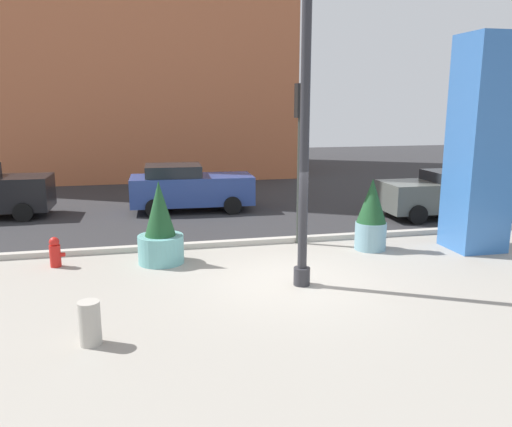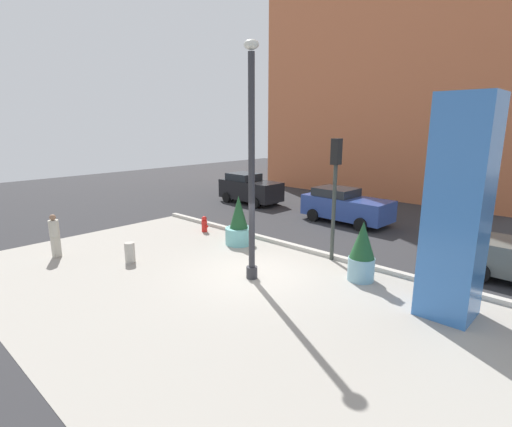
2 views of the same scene
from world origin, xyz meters
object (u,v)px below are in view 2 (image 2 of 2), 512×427
Objects in this scene: potted_plant_mid_plaza at (362,252)px; traffic_light_far_side at (335,179)px; concrete_bollard at (130,253)px; art_pillar_blue at (458,210)px; fire_hydrant at (204,224)px; car_curb_east at (345,206)px; pedestrian_on_sidewalk at (55,234)px; car_intersection at (250,189)px; lamp_post at (252,170)px; potted_plant_curbside at (239,225)px.

traffic_light_far_side is (-1.72, 1.02, 2.05)m from potted_plant_mid_plaza.
traffic_light_far_side is (5.18, 5.22, 2.62)m from concrete_bollard.
fire_hydrant is (-10.85, 0.77, -2.45)m from art_pillar_blue.
concrete_bollard is (-9.65, -3.68, -2.44)m from art_pillar_blue.
potted_plant_mid_plaza is 7.62m from car_curb_east.
fire_hydrant is (-8.10, 0.25, -0.57)m from potted_plant_mid_plaza.
pedestrian_on_sidewalk is at bearing -148.48° from potted_plant_mid_plaza.
car_intersection reaches higher than fire_hydrant.
pedestrian_on_sidewalk is (-6.79, -3.53, -2.62)m from lamp_post.
traffic_light_far_side is at bearing 14.46° from potted_plant_curbside.
car_intersection is at bearing 130.98° from potted_plant_curbside.
lamp_post is 5.63m from concrete_bollard.
potted_plant_mid_plaza reaches higher than fire_hydrant.
lamp_post is 9.65× the size of fire_hydrant.
art_pillar_blue reaches higher than concrete_bollard.
concrete_bollard is (1.20, -4.45, 0.01)m from fire_hydrant.
potted_plant_mid_plaza is 2.60× the size of fire_hydrant.
traffic_light_far_side reaches higher than car_intersection.
potted_plant_mid_plaza is at bearing 169.26° from art_pillar_blue.
lamp_post is 1.61× the size of car_curb_east.
lamp_post is 4.35m from potted_plant_mid_plaza.
traffic_light_far_side is at bearing 74.02° from lamp_post.
traffic_light_far_side is (-4.47, 1.54, 0.18)m from art_pillar_blue.
potted_plant_mid_plaza is 2.60× the size of concrete_bollard.
fire_hydrant and concrete_bollard have the same top height.
potted_plant_curbside is at bearing 142.02° from lamp_post.
car_intersection is at bearing 149.80° from potted_plant_mid_plaza.
fire_hydrant is at bearing 77.41° from pedestrian_on_sidewalk.
potted_plant_curbside is 0.50× the size of car_intersection.
pedestrian_on_sidewalk is at bearing -81.63° from car_intersection.
traffic_light_far_side reaches higher than fire_hydrant.
potted_plant_curbside is (-8.34, 0.54, -1.99)m from art_pillar_blue.
pedestrian_on_sidewalk is (-1.35, -6.04, 0.55)m from fire_hydrant.
lamp_post is 1.64× the size of traffic_light_far_side.
concrete_bollard is 7.81m from traffic_light_far_side.
fire_hydrant is 7.17m from car_curb_east.
lamp_post is 1.75× the size of car_intersection.
car_intersection is at bearing 149.88° from traffic_light_far_side.
fire_hydrant is at bearing 175.94° from art_pillar_blue.
car_curb_east is (6.98, -0.26, -0.06)m from car_intersection.
pedestrian_on_sidewalk is at bearing -152.53° from lamp_post.
potted_plant_mid_plaza reaches higher than concrete_bollard.
fire_hydrant is at bearing 105.12° from concrete_bollard.
car_curb_east is (-2.57, 5.28, -2.13)m from traffic_light_far_side.
art_pillar_blue reaches higher than car_intersection.
art_pillar_blue is 2.73× the size of potted_plant_curbside.
art_pillar_blue is 1.25× the size of car_curb_east.
lamp_post reaches higher than art_pillar_blue.
art_pillar_blue is 1.28× the size of traffic_light_far_side.
potted_plant_mid_plaza is at bearing -30.20° from car_intersection.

